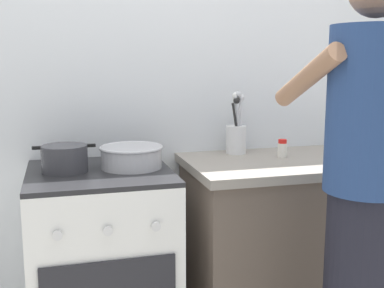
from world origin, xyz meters
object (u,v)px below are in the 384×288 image
at_px(stove_range, 103,270).
at_px(person, 364,201).
at_px(spice_bottle, 282,149).
at_px(utensil_crock, 236,134).
at_px(mixing_bowl, 131,156).
at_px(pot, 65,159).

bearing_deg(stove_range, person, -33.20).
bearing_deg(person, spice_bottle, 91.48).
xyz_separation_m(stove_range, utensil_crock, (0.69, 0.20, 0.55)).
relative_size(mixing_bowl, utensil_crock, 0.89).
bearing_deg(utensil_crock, spice_bottle, -40.89).
bearing_deg(stove_range, mixing_bowl, 7.11).
bearing_deg(spice_bottle, mixing_bowl, -177.43).
bearing_deg(stove_range, pot, 174.57).
height_order(pot, mixing_bowl, pot).
xyz_separation_m(stove_range, person, (0.89, -0.58, 0.41)).
xyz_separation_m(utensil_crock, spice_bottle, (0.18, -0.15, -0.06)).
bearing_deg(pot, spice_bottle, 2.09).
distance_m(stove_range, mixing_bowl, 0.52).
distance_m(stove_range, spice_bottle, 1.00).
bearing_deg(person, utensil_crock, 103.89).
distance_m(stove_range, pot, 0.53).
xyz_separation_m(utensil_crock, person, (0.19, -0.79, -0.14)).
relative_size(pot, person, 0.15).
height_order(stove_range, mixing_bowl, mixing_bowl).
height_order(spice_bottle, person, person).
bearing_deg(spice_bottle, stove_range, -176.70).
xyz_separation_m(stove_range, pot, (-0.14, 0.01, 0.51)).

